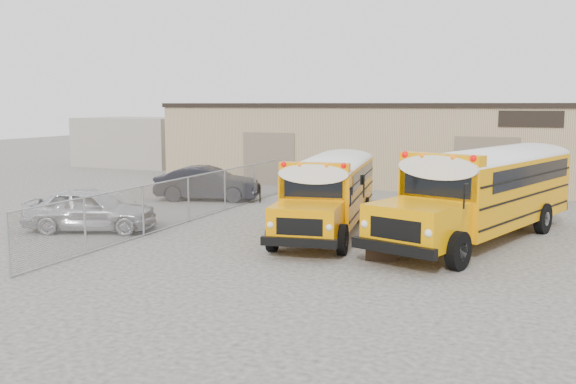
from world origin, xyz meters
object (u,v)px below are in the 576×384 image
at_px(car_silver, 90,209).
at_px(car_white, 110,209).
at_px(school_bus_left, 351,171).
at_px(tarp_bundle, 382,235).
at_px(car_dark, 208,183).
at_px(school_bus_right, 550,171).

bearing_deg(car_silver, car_white, -13.13).
height_order(school_bus_left, tarp_bundle, school_bus_left).
distance_m(school_bus_left, car_dark, 6.99).
bearing_deg(school_bus_left, tarp_bundle, -67.23).
bearing_deg(car_dark, car_white, 161.83).
bearing_deg(tarp_bundle, car_white, 173.20).
relative_size(tarp_bundle, car_dark, 0.29).
bearing_deg(tarp_bundle, school_bus_left, 112.77).
relative_size(school_bus_left, car_dark, 1.96).
xyz_separation_m(car_white, car_dark, (0.29, 6.99, 0.20)).
height_order(school_bus_left, car_dark, school_bus_left).
distance_m(school_bus_left, school_bus_right, 8.45).
xyz_separation_m(school_bus_right, car_silver, (-15.38, -10.41, -1.03)).
distance_m(school_bus_left, car_silver, 11.68).
xyz_separation_m(school_bus_left, car_silver, (-7.00, -9.32, -0.80)).
height_order(car_silver, car_dark, car_dark).
distance_m(tarp_bundle, car_silver, 10.90).
bearing_deg(school_bus_left, car_dark, -171.78).
bearing_deg(car_white, school_bus_right, -43.06).
xyz_separation_m(school_bus_left, car_dark, (-6.88, -0.99, -0.79)).
height_order(tarp_bundle, car_silver, car_silver).
xyz_separation_m(car_silver, car_white, (-0.17, 1.34, -0.18)).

